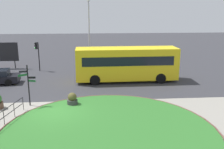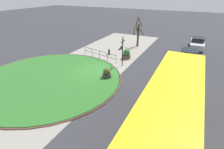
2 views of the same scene
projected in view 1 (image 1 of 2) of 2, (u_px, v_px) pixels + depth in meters
ground at (57, 113)px, 17.92m from camera, size 120.00×120.00×0.00m
sidewalk_paving at (53, 125)px, 16.10m from camera, size 32.00×8.24×0.02m
grass_island at (109, 132)px, 15.08m from camera, size 12.84×12.84×0.10m
grass_kerb_ring at (109, 132)px, 15.08m from camera, size 13.15×13.15×0.11m
signpost_directional at (28, 83)px, 18.79m from camera, size 1.15×0.49×3.16m
railing_grass_edge at (4, 115)px, 15.92m from camera, size 1.17×4.86×0.97m
bus_yellow at (127, 64)px, 25.43m from camera, size 10.06×2.63×3.37m
traffic_light_near at (37, 50)px, 29.52m from camera, size 0.49×0.31×3.36m
lamppost_tall at (89, 32)px, 30.23m from camera, size 0.32×0.32×8.18m
billboard_left at (2, 52)px, 30.83m from camera, size 4.00×0.21×3.19m
planter_kerbside at (72, 100)px, 19.27m from camera, size 0.79×0.79×0.98m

